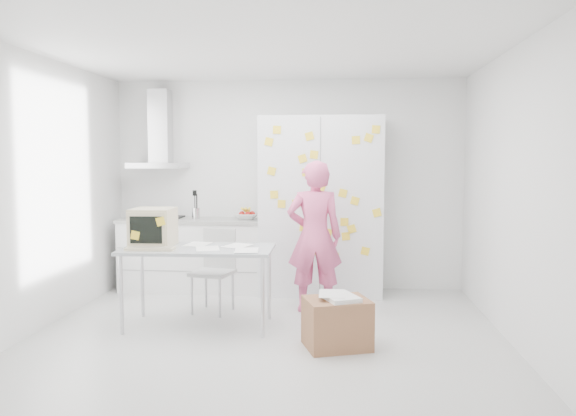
# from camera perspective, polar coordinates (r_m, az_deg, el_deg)

# --- Properties ---
(floor) EXTENTS (4.50, 4.00, 0.02)m
(floor) POSITION_cam_1_polar(r_m,az_deg,el_deg) (5.59, -2.03, -12.62)
(floor) COLOR silver
(floor) RESTS_ON ground
(walls) EXTENTS (4.52, 4.01, 2.70)m
(walls) POSITION_cam_1_polar(r_m,az_deg,el_deg) (6.06, -1.19, 1.85)
(walls) COLOR white
(walls) RESTS_ON ground
(ceiling) EXTENTS (4.50, 4.00, 0.02)m
(ceiling) POSITION_cam_1_polar(r_m,az_deg,el_deg) (5.43, -2.12, 15.80)
(ceiling) COLOR white
(ceiling) RESTS_ON walls
(counter_run) EXTENTS (1.84, 0.63, 1.28)m
(counter_run) POSITION_cam_1_polar(r_m,az_deg,el_deg) (7.34, -9.64, -4.57)
(counter_run) COLOR white
(counter_run) RESTS_ON ground
(range_hood) EXTENTS (0.70, 0.48, 1.01)m
(range_hood) POSITION_cam_1_polar(r_m,az_deg,el_deg) (7.50, -12.90, 6.98)
(range_hood) COLOR silver
(range_hood) RESTS_ON walls
(tall_cabinet) EXTENTS (1.50, 0.68, 2.20)m
(tall_cabinet) POSITION_cam_1_polar(r_m,az_deg,el_deg) (6.99, 3.39, 0.21)
(tall_cabinet) COLOR silver
(tall_cabinet) RESTS_ON ground
(person) EXTENTS (0.64, 0.46, 1.67)m
(person) POSITION_cam_1_polar(r_m,az_deg,el_deg) (6.18, 2.71, -2.91)
(person) COLOR #E3588B
(person) RESTS_ON ground
(desk) EXTENTS (1.51, 0.78, 1.19)m
(desk) POSITION_cam_1_polar(r_m,az_deg,el_deg) (5.78, -11.97, -2.91)
(desk) COLOR #AFB5BA
(desk) RESTS_ON ground
(chair) EXTENTS (0.49, 0.49, 0.91)m
(chair) POSITION_cam_1_polar(r_m,az_deg,el_deg) (6.29, -7.39, -5.75)
(chair) COLOR #B4B4B2
(chair) RESTS_ON ground
(cardboard_box) EXTENTS (0.66, 0.59, 0.48)m
(cardboard_box) POSITION_cam_1_polar(r_m,az_deg,el_deg) (5.13, 5.00, -11.49)
(cardboard_box) COLOR #946240
(cardboard_box) RESTS_ON ground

